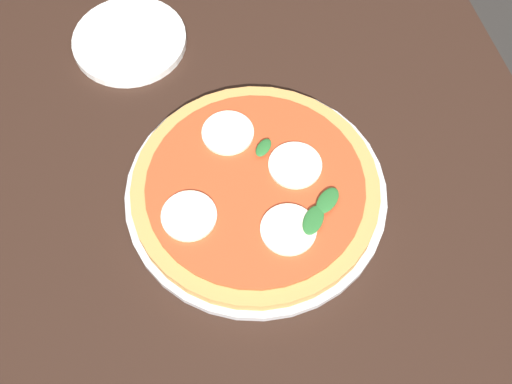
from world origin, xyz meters
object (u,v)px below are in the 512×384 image
at_px(serving_tray, 256,193).
at_px(plate_white, 130,41).
at_px(dining_table, 273,235).
at_px(pizza, 255,189).

relative_size(serving_tray, plate_white, 2.00).
bearing_deg(dining_table, serving_tray, 61.55).
height_order(dining_table, serving_tray, serving_tray).
xyz_separation_m(serving_tray, pizza, (-0.00, 0.00, 0.02)).
bearing_deg(plate_white, serving_tray, -158.42).
distance_m(pizza, plate_white, 0.35).
height_order(dining_table, pizza, pizza).
bearing_deg(pizza, dining_table, -114.53).
xyz_separation_m(dining_table, serving_tray, (0.01, 0.02, 0.13)).
height_order(serving_tray, pizza, pizza).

